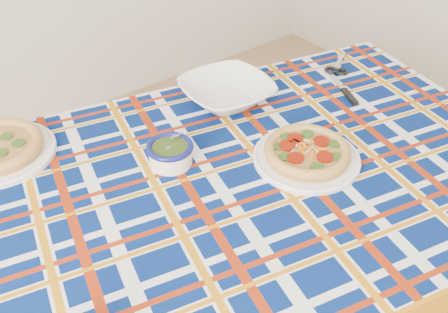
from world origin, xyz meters
TOP-DOWN VIEW (x-y plane):
  - dining_table at (0.15, 0.36)m, footprint 1.69×1.26m
  - tablecloth at (0.15, 0.36)m, footprint 1.73×1.30m
  - main_focaccia_plate at (0.32, 0.30)m, footprint 0.31×0.31m
  - pesto_bowl at (0.04, 0.51)m, footprint 0.14×0.14m
  - serving_bowl at (0.34, 0.65)m, footprint 0.29×0.29m
  - table_knife at (0.69, 0.53)m, footprint 0.12×0.22m
  - kitchen_scissors at (0.79, 0.61)m, footprint 0.19×0.17m

SIDE VIEW (x-z plane):
  - dining_table at x=0.15m, z-range 0.29..1.00m
  - tablecloth at x=0.15m, z-range 0.62..0.72m
  - table_knife at x=0.69m, z-range 0.72..0.73m
  - kitchen_scissors at x=0.79m, z-range 0.72..0.73m
  - main_focaccia_plate at x=0.32m, z-range 0.72..0.77m
  - serving_bowl at x=0.34m, z-range 0.72..0.78m
  - pesto_bowl at x=0.04m, z-range 0.72..0.79m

